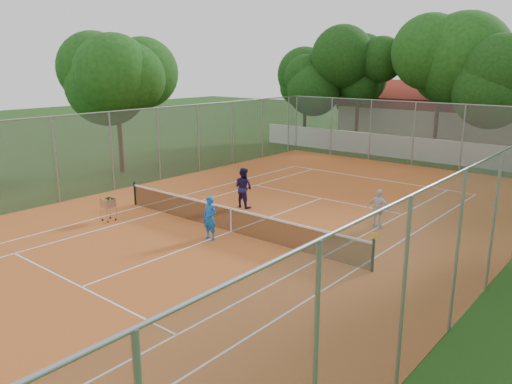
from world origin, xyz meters
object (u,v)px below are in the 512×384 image
Objects in this scene: ball_hopper at (108,209)px; tennis_net at (231,220)px; player_near at (210,218)px; player_far_right at (379,209)px; player_far_left at (243,188)px; clubhouse at (449,115)px.

tennis_net is at bearing 21.92° from ball_hopper.
ball_hopper is (-4.76, -1.09, -0.30)m from player_near.
player_far_right reaches higher than tennis_net.
player_far_left is 5.86m from ball_hopper.
player_far_right is (6.01, 1.13, -0.12)m from player_far_left.
player_far_right is (6.12, -24.99, -1.40)m from clubhouse.
ball_hopper is (-8.91, -6.21, -0.27)m from player_far_right.
player_near is 1.04× the size of player_far_right.
clubhouse is at bearing 91.70° from player_near.
tennis_net is 5.76m from player_far_right.
clubhouse is 26.15m from player_far_left.
clubhouse is 16.03× the size of ball_hopper.
player_far_left is at bearing 8.49° from player_far_right.
player_far_right is (4.12, 4.01, 0.29)m from tennis_net.
tennis_net is 1.15m from player_near.
tennis_net is 0.72× the size of clubhouse.
clubhouse is 9.08× the size of player_far_left.
player_far_left is 1.77× the size of ball_hopper.
player_near is 1.58× the size of ball_hopper.
player_far_left is (-1.86, 3.99, 0.09)m from player_near.
player_far_left reaches higher than player_far_right.
player_near is (-0.02, -1.10, 0.32)m from tennis_net.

